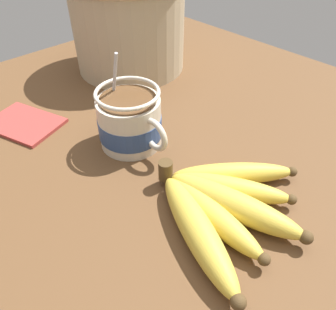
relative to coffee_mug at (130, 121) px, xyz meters
The scene contains 5 objects.
table 7.52cm from the coffee_mug, 43.05° to the left, with size 97.22×97.22×3.73cm.
coffee_mug is the anchor object (origin of this frame).
banana_bunch 19.75cm from the coffee_mug, ahead, with size 20.62×23.56×4.12cm.
woven_basket 29.00cm from the coffee_mug, 141.41° to the left, with size 24.77×24.77×18.98cm.
napkin 20.47cm from the coffee_mug, 147.76° to the right, with size 14.77×12.48×0.60cm.
Camera 1 is at (31.69, -28.03, 37.37)cm, focal length 35.00 mm.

